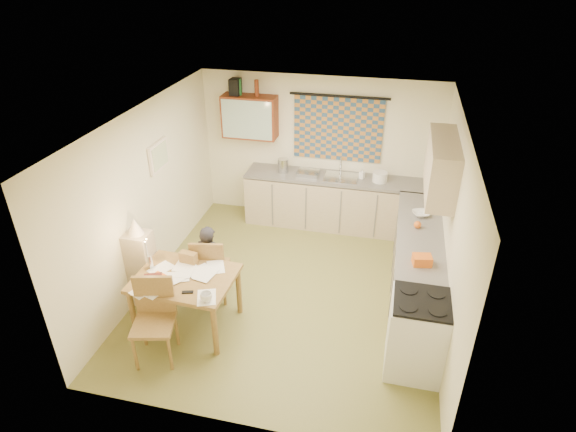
% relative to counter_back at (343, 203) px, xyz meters
% --- Properties ---
extents(floor, '(4.00, 4.50, 0.02)m').
position_rel_counter_back_xyz_m(floor, '(-0.48, -1.95, -0.46)').
color(floor, olive).
rests_on(floor, ground).
extents(ceiling, '(4.00, 4.50, 0.02)m').
position_rel_counter_back_xyz_m(ceiling, '(-0.48, -1.95, 2.06)').
color(ceiling, white).
rests_on(ceiling, floor).
extents(wall_back, '(4.00, 0.02, 2.50)m').
position_rel_counter_back_xyz_m(wall_back, '(-0.48, 0.31, 0.80)').
color(wall_back, beige).
rests_on(wall_back, floor).
extents(wall_front, '(4.00, 0.02, 2.50)m').
position_rel_counter_back_xyz_m(wall_front, '(-0.48, -4.21, 0.80)').
color(wall_front, beige).
rests_on(wall_front, floor).
extents(wall_left, '(0.02, 4.50, 2.50)m').
position_rel_counter_back_xyz_m(wall_left, '(-2.49, -1.95, 0.80)').
color(wall_left, beige).
rests_on(wall_left, floor).
extents(wall_right, '(0.02, 4.50, 2.50)m').
position_rel_counter_back_xyz_m(wall_right, '(1.53, -1.95, 0.80)').
color(wall_right, beige).
rests_on(wall_right, floor).
extents(window_blind, '(1.45, 0.03, 1.05)m').
position_rel_counter_back_xyz_m(window_blind, '(-0.18, 0.27, 1.20)').
color(window_blind, navy).
rests_on(window_blind, wall_back).
extents(curtain_rod, '(1.60, 0.04, 0.04)m').
position_rel_counter_back_xyz_m(curtain_rod, '(-0.18, 0.25, 1.75)').
color(curtain_rod, black).
rests_on(curtain_rod, wall_back).
extents(wall_cabinet, '(0.90, 0.34, 0.70)m').
position_rel_counter_back_xyz_m(wall_cabinet, '(-1.63, 0.13, 1.35)').
color(wall_cabinet, '#62250F').
rests_on(wall_cabinet, wall_back).
extents(wall_cabinet_glass, '(0.84, 0.02, 0.64)m').
position_rel_counter_back_xyz_m(wall_cabinet_glass, '(-1.63, -0.04, 1.35)').
color(wall_cabinet_glass, '#99B2A5').
rests_on(wall_cabinet_glass, wall_back).
extents(upper_cabinet_right, '(0.34, 1.30, 0.70)m').
position_rel_counter_back_xyz_m(upper_cabinet_right, '(1.35, -1.40, 1.40)').
color(upper_cabinet_right, tan).
rests_on(upper_cabinet_right, wall_right).
extents(framed_print, '(0.04, 0.50, 0.40)m').
position_rel_counter_back_xyz_m(framed_print, '(-2.45, -1.55, 1.25)').
color(framed_print, '#F9E5CF').
rests_on(framed_print, wall_left).
extents(print_canvas, '(0.01, 0.42, 0.32)m').
position_rel_counter_back_xyz_m(print_canvas, '(-2.43, -1.55, 1.25)').
color(print_canvas, white).
rests_on(print_canvas, wall_left).
extents(counter_back, '(3.30, 0.62, 0.92)m').
position_rel_counter_back_xyz_m(counter_back, '(0.00, 0.00, 0.00)').
color(counter_back, tan).
rests_on(counter_back, floor).
extents(counter_right, '(0.62, 2.95, 0.92)m').
position_rel_counter_back_xyz_m(counter_right, '(1.22, -1.75, -0.00)').
color(counter_right, tan).
rests_on(counter_right, floor).
extents(stove, '(0.63, 0.63, 0.98)m').
position_rel_counter_back_xyz_m(stove, '(1.22, -3.01, 0.04)').
color(stove, white).
rests_on(stove, floor).
extents(sink, '(0.56, 0.46, 0.10)m').
position_rel_counter_back_xyz_m(sink, '(-0.05, 0.00, 0.43)').
color(sink, silver).
rests_on(sink, counter_back).
extents(tap, '(0.03, 0.03, 0.28)m').
position_rel_counter_back_xyz_m(tap, '(-0.09, 0.18, 0.61)').
color(tap, silver).
rests_on(tap, counter_back).
extents(dish_rack, '(0.36, 0.31, 0.06)m').
position_rel_counter_back_xyz_m(dish_rack, '(-0.60, 0.00, 0.50)').
color(dish_rack, silver).
rests_on(dish_rack, counter_back).
extents(kettle, '(0.23, 0.23, 0.24)m').
position_rel_counter_back_xyz_m(kettle, '(-1.04, 0.00, 0.59)').
color(kettle, silver).
rests_on(kettle, counter_back).
extents(mixing_bowl, '(0.25, 0.25, 0.16)m').
position_rel_counter_back_xyz_m(mixing_bowl, '(0.58, 0.00, 0.55)').
color(mixing_bowl, white).
rests_on(mixing_bowl, counter_back).
extents(soap_bottle, '(0.14, 0.14, 0.17)m').
position_rel_counter_back_xyz_m(soap_bottle, '(0.28, 0.05, 0.55)').
color(soap_bottle, white).
rests_on(soap_bottle, counter_back).
extents(bowl, '(0.38, 0.38, 0.06)m').
position_rel_counter_back_xyz_m(bowl, '(1.22, -1.02, 0.50)').
color(bowl, white).
rests_on(bowl, counter_right).
extents(orange_bag, '(0.25, 0.20, 0.12)m').
position_rel_counter_back_xyz_m(orange_bag, '(1.22, -2.25, 0.53)').
color(orange_bag, orange).
rests_on(orange_bag, counter_right).
extents(fruit_orange, '(0.10, 0.10, 0.10)m').
position_rel_counter_back_xyz_m(fruit_orange, '(1.17, -1.38, 0.52)').
color(fruit_orange, orange).
rests_on(fruit_orange, counter_right).
extents(speaker, '(0.17, 0.20, 0.26)m').
position_rel_counter_back_xyz_m(speaker, '(-1.86, 0.13, 1.83)').
color(speaker, black).
rests_on(speaker, wall_cabinet).
extents(bottle_green, '(0.09, 0.09, 0.26)m').
position_rel_counter_back_xyz_m(bottle_green, '(-1.79, 0.13, 1.83)').
color(bottle_green, '#195926').
rests_on(bottle_green, wall_cabinet).
extents(bottle_brown, '(0.09, 0.09, 0.26)m').
position_rel_counter_back_xyz_m(bottle_brown, '(-1.50, 0.13, 1.83)').
color(bottle_brown, '#62250F').
rests_on(bottle_brown, wall_cabinet).
extents(dining_table, '(1.23, 0.96, 0.75)m').
position_rel_counter_back_xyz_m(dining_table, '(-1.57, -2.92, -0.07)').
color(dining_table, brown).
rests_on(dining_table, floor).
extents(chair_far, '(0.51, 0.51, 0.98)m').
position_rel_counter_back_xyz_m(chair_far, '(-1.47, -2.32, -0.15)').
color(chair_far, brown).
rests_on(chair_far, floor).
extents(chair_near, '(0.56, 0.56, 1.02)m').
position_rel_counter_back_xyz_m(chair_near, '(-1.71, -3.51, -0.14)').
color(chair_near, brown).
rests_on(chair_near, floor).
extents(person, '(0.47, 0.36, 1.14)m').
position_rel_counter_back_xyz_m(person, '(-1.48, -2.35, 0.12)').
color(person, black).
rests_on(person, floor).
extents(shelf_stand, '(0.32, 0.30, 1.08)m').
position_rel_counter_back_xyz_m(shelf_stand, '(-2.32, -2.62, 0.09)').
color(shelf_stand, tan).
rests_on(shelf_stand, floor).
extents(lampshade, '(0.20, 0.20, 0.22)m').
position_rel_counter_back_xyz_m(lampshade, '(-2.32, -2.62, 0.73)').
color(lampshade, '#F9E5CF').
rests_on(lampshade, shelf_stand).
extents(letter_rack, '(0.23, 0.13, 0.16)m').
position_rel_counter_back_xyz_m(letter_rack, '(-1.63, -2.64, 0.38)').
color(letter_rack, brown).
rests_on(letter_rack, dining_table).
extents(mug, '(0.14, 0.14, 0.11)m').
position_rel_counter_back_xyz_m(mug, '(-1.14, -3.29, 0.35)').
color(mug, white).
rests_on(mug, dining_table).
extents(magazine, '(0.43, 0.45, 0.03)m').
position_rel_counter_back_xyz_m(magazine, '(-2.00, -3.14, 0.31)').
color(magazine, maroon).
rests_on(magazine, dining_table).
extents(book, '(0.35, 0.37, 0.02)m').
position_rel_counter_back_xyz_m(book, '(-1.97, -3.01, 0.31)').
color(book, orange).
rests_on(book, dining_table).
extents(orange_box, '(0.14, 0.11, 0.04)m').
position_rel_counter_back_xyz_m(orange_box, '(-1.90, -3.19, 0.32)').
color(orange_box, orange).
rests_on(orange_box, dining_table).
extents(eyeglasses, '(0.14, 0.08, 0.02)m').
position_rel_counter_back_xyz_m(eyeglasses, '(-1.41, -3.20, 0.31)').
color(eyeglasses, black).
rests_on(eyeglasses, dining_table).
extents(candle_holder, '(0.08, 0.08, 0.18)m').
position_rel_counter_back_xyz_m(candle_holder, '(-2.05, -2.84, 0.39)').
color(candle_holder, silver).
rests_on(candle_holder, dining_table).
extents(candle, '(0.03, 0.03, 0.22)m').
position_rel_counter_back_xyz_m(candle, '(-2.06, -2.87, 0.59)').
color(candle, white).
rests_on(candle, dining_table).
extents(candle_flame, '(0.02, 0.02, 0.02)m').
position_rel_counter_back_xyz_m(candle_flame, '(-2.06, -2.83, 0.71)').
color(candle_flame, '#FFCC66').
rests_on(candle_flame, dining_table).
extents(papers, '(1.07, 0.98, 0.02)m').
position_rel_counter_back_xyz_m(papers, '(-1.60, -2.94, 0.31)').
color(papers, white).
rests_on(papers, dining_table).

